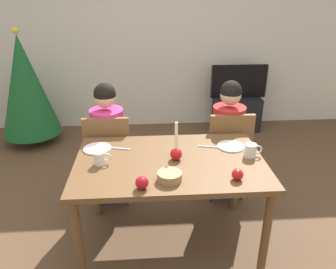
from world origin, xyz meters
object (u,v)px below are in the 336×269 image
object	(u,v)px
chair_left	(109,153)
plate_right	(231,146)
dining_table	(170,170)
person_right_child	(227,143)
plate_left	(97,149)
mug_left	(100,158)
tv	(239,81)
chair_right	(227,150)
candle_centerpiece	(176,152)
bowl_walnuts	(170,176)
apple_near_candle	(238,174)
tv_stand	(236,113)
christmas_tree	(25,86)
mug_right	(251,150)
person_left_child	(109,146)
apple_by_left_plate	(142,183)

from	to	relation	value
chair_left	plate_right	world-z (taller)	chair_left
dining_table	person_right_child	distance (m)	0.88
plate_left	mug_left	world-z (taller)	mug_left
dining_table	tv	xyz separation A→B (m)	(1.14, 2.30, 0.04)
tv	person_right_child	bearing A→B (deg)	-108.38
chair_left	person_right_child	bearing A→B (deg)	1.67
chair_right	tv	bearing A→B (deg)	71.94
candle_centerpiece	dining_table	bearing A→B (deg)	-167.32
plate_left	bowl_walnuts	world-z (taller)	bowl_walnuts
apple_near_candle	tv_stand	bearing A→B (deg)	74.55
christmas_tree	apple_near_candle	bearing A→B (deg)	-47.86
mug_right	candle_centerpiece	bearing A→B (deg)	-178.91
tv	chair_left	bearing A→B (deg)	-134.48
tv_stand	tv	world-z (taller)	tv
tv_stand	candle_centerpiece	distance (m)	2.60
person_left_child	tv_stand	distance (m)	2.37
candle_centerpiece	bowl_walnuts	size ratio (longest dim) A/B	1.80
christmas_tree	mug_right	xyz separation A→B (m)	(2.29, -2.01, 0.02)
mug_left	apple_by_left_plate	world-z (taller)	mug_left
plate_left	mug_right	distance (m)	1.19
tv	apple_by_left_plate	world-z (taller)	tv
person_left_child	bowl_walnuts	xyz separation A→B (m)	(0.50, -0.91, 0.21)
dining_table	tv_stand	world-z (taller)	dining_table
tv_stand	mug_left	world-z (taller)	mug_left
person_right_child	christmas_tree	xyz separation A→B (m)	(-2.27, 1.39, 0.21)
chair_right	apple_near_candle	xyz separation A→B (m)	(-0.17, -0.90, 0.28)
plate_right	mug_right	world-z (taller)	mug_right
dining_table	tv_stand	distance (m)	2.60
apple_near_candle	tv	bearing A→B (deg)	74.56
person_right_child	dining_table	bearing A→B (deg)	-132.79
christmas_tree	bowl_walnuts	distance (m)	2.83
bowl_walnuts	apple_by_left_plate	xyz separation A→B (m)	(-0.18, -0.09, 0.01)
person_left_child	apple_by_left_plate	world-z (taller)	person_left_child
mug_right	plate_left	bearing A→B (deg)	170.27
person_right_child	plate_left	xyz separation A→B (m)	(-1.15, -0.42, 0.19)
person_left_child	plate_right	bearing A→B (deg)	-23.86
candle_centerpiece	plate_left	bearing A→B (deg)	160.75
candle_centerpiece	mug_right	distance (m)	0.57
chair_right	dining_table	bearing A→B (deg)	-134.27
chair_left	person_right_child	world-z (taller)	person_right_child
mug_left	apple_by_left_plate	xyz separation A→B (m)	(0.30, -0.34, -0.01)
person_right_child	bowl_walnuts	size ratio (longest dim) A/B	7.12
dining_table	chair_left	distance (m)	0.81
chair_left	tv_stand	distance (m)	2.39
candle_centerpiece	mug_right	world-z (taller)	candle_centerpiece
chair_left	plate_right	distance (m)	1.13
dining_table	plate_left	world-z (taller)	plate_left
person_right_child	tv	distance (m)	1.76
candle_centerpiece	apple_by_left_plate	xyz separation A→B (m)	(-0.25, -0.37, -0.02)
plate_right	apple_by_left_plate	world-z (taller)	apple_by_left_plate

